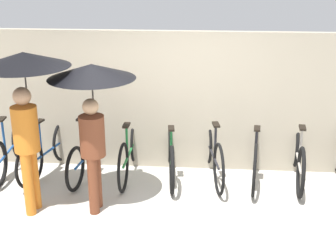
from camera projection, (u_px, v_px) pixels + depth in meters
ground_plane at (161, 231)px, 5.70m from camera, size 30.00×30.00×0.00m
back_wall at (173, 102)px, 7.15m from camera, size 13.03×0.12×2.15m
parked_bicycle_0 at (10, 149)px, 7.26m from camera, size 0.44×1.68×1.06m
parked_bicycle_1 at (48, 150)px, 7.16m from camera, size 0.53×1.69×1.03m
parked_bicycle_2 at (88, 153)px, 7.11m from camera, size 0.44×1.70×0.99m
parked_bicycle_3 at (130, 152)px, 7.09m from camera, size 0.44×1.78×1.00m
parked_bicycle_4 at (171, 154)px, 7.04m from camera, size 0.44×1.74×1.02m
parked_bicycle_5 at (213, 153)px, 7.01m from camera, size 0.46×1.79×1.03m
parked_bicycle_6 at (255, 155)px, 6.92m from camera, size 0.44×1.74×1.10m
parked_bicycle_7 at (298, 156)px, 6.91m from camera, size 0.44×1.76×1.06m
pedestrian_leading at (24, 84)px, 5.70m from camera, size 1.14×1.14×2.08m
pedestrian_center at (92, 94)px, 5.77m from camera, size 1.09×1.09×1.93m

